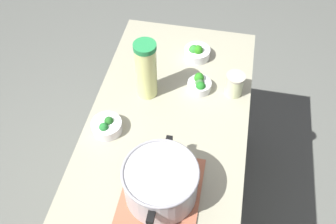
{
  "coord_description": "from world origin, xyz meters",
  "views": [
    {
      "loc": [
        0.97,
        0.19,
        2.18
      ],
      "look_at": [
        0.0,
        0.0,
        0.95
      ],
      "focal_mm": 39.84,
      "sensor_mm": 36.0,
      "label": 1
    }
  ],
  "objects_px": {
    "lemonade_pitcher": "(146,70)",
    "broccoli_bowl_front": "(199,85)",
    "broccoli_bowl_center": "(107,126)",
    "cooking_pot": "(161,182)",
    "mason_jar": "(234,84)",
    "broccoli_bowl_back": "(197,52)"
  },
  "relations": [
    {
      "from": "lemonade_pitcher",
      "to": "broccoli_bowl_front",
      "type": "height_order",
      "value": "lemonade_pitcher"
    },
    {
      "from": "cooking_pot",
      "to": "mason_jar",
      "type": "height_order",
      "value": "cooking_pot"
    },
    {
      "from": "lemonade_pitcher",
      "to": "broccoli_bowl_front",
      "type": "bearing_deg",
      "value": 105.89
    },
    {
      "from": "cooking_pot",
      "to": "broccoli_bowl_center",
      "type": "bearing_deg",
      "value": -130.96
    },
    {
      "from": "broccoli_bowl_front",
      "to": "broccoli_bowl_center",
      "type": "xyz_separation_m",
      "value": [
        0.31,
        -0.35,
        -0.0
      ]
    },
    {
      "from": "broccoli_bowl_center",
      "to": "broccoli_bowl_front",
      "type": "bearing_deg",
      "value": 131.46
    },
    {
      "from": "cooking_pot",
      "to": "lemonade_pitcher",
      "type": "distance_m",
      "value": 0.52
    },
    {
      "from": "lemonade_pitcher",
      "to": "broccoli_bowl_front",
      "type": "relative_size",
      "value": 2.61
    },
    {
      "from": "lemonade_pitcher",
      "to": "broccoli_bowl_back",
      "type": "distance_m",
      "value": 0.35
    },
    {
      "from": "cooking_pot",
      "to": "broccoli_bowl_back",
      "type": "height_order",
      "value": "cooking_pot"
    },
    {
      "from": "cooking_pot",
      "to": "broccoli_bowl_front",
      "type": "xyz_separation_m",
      "value": [
        -0.55,
        0.06,
        -0.06
      ]
    },
    {
      "from": "broccoli_bowl_front",
      "to": "broccoli_bowl_center",
      "type": "distance_m",
      "value": 0.47
    },
    {
      "from": "cooking_pot",
      "to": "broccoli_bowl_center",
      "type": "xyz_separation_m",
      "value": [
        -0.25,
        -0.28,
        -0.06
      ]
    },
    {
      "from": "broccoli_bowl_center",
      "to": "cooking_pot",
      "type": "bearing_deg",
      "value": 49.04
    },
    {
      "from": "broccoli_bowl_front",
      "to": "broccoli_bowl_back",
      "type": "bearing_deg",
      "value": -168.31
    },
    {
      "from": "mason_jar",
      "to": "broccoli_bowl_back",
      "type": "relative_size",
      "value": 0.86
    },
    {
      "from": "lemonade_pitcher",
      "to": "broccoli_bowl_back",
      "type": "xyz_separation_m",
      "value": [
        -0.28,
        0.19,
        -0.11
      ]
    },
    {
      "from": "lemonade_pitcher",
      "to": "broccoli_bowl_front",
      "type": "xyz_separation_m",
      "value": [
        -0.07,
        0.23,
        -0.11
      ]
    },
    {
      "from": "cooking_pot",
      "to": "lemonade_pitcher",
      "type": "height_order",
      "value": "lemonade_pitcher"
    },
    {
      "from": "broccoli_bowl_front",
      "to": "broccoli_bowl_center",
      "type": "bearing_deg",
      "value": -48.54
    },
    {
      "from": "broccoli_bowl_front",
      "to": "mason_jar",
      "type": "bearing_deg",
      "value": 93.29
    },
    {
      "from": "broccoli_bowl_back",
      "to": "broccoli_bowl_front",
      "type": "bearing_deg",
      "value": 11.69
    }
  ]
}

